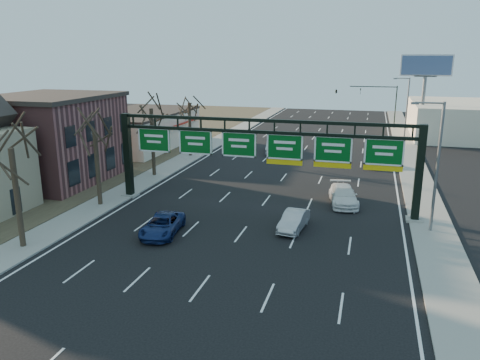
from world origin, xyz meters
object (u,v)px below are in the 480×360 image
(car_blue_suv, at_px, (162,225))
(car_silver_sedan, at_px, (294,221))
(car_white_wagon, at_px, (343,195))
(sign_gantry, at_px, (263,151))

(car_blue_suv, relative_size, car_silver_sedan, 1.19)
(car_blue_suv, distance_m, car_white_wagon, 15.37)
(sign_gantry, relative_size, car_white_wagon, 4.81)
(car_blue_suv, distance_m, car_silver_sedan, 9.16)
(sign_gantry, distance_m, car_silver_sedan, 6.56)
(sign_gantry, relative_size, car_blue_suv, 5.17)
(car_silver_sedan, distance_m, car_white_wagon, 7.48)
(car_silver_sedan, bearing_deg, car_white_wagon, 73.12)
(sign_gantry, bearing_deg, car_blue_suv, -125.73)
(car_silver_sedan, height_order, car_white_wagon, car_white_wagon)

